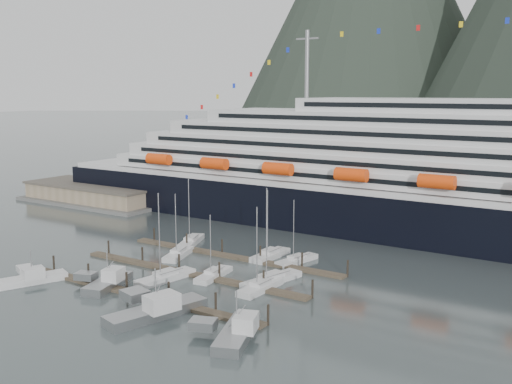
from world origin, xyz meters
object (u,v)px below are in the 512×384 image
(sailboat_e, at_px, (191,242))
(sailboat_h, at_px, (260,288))
(sailboat_g, at_px, (297,260))
(warehouse, at_px, (95,195))
(sailboat_d, at_px, (272,280))
(trawler_b, at_px, (107,282))
(trawler_c, at_px, (156,310))
(sailboat_c, at_px, (214,275))
(sailboat_f, at_px, (270,256))
(trawler_d, at_px, (236,332))
(sailboat_b, at_px, (166,278))
(sailboat_a, at_px, (178,255))
(trawler_a, at_px, (32,278))
(cruise_ship, at_px, (471,186))

(sailboat_e, distance_m, sailboat_h, 33.26)
(sailboat_g, bearing_deg, warehouse, 85.76)
(sailboat_h, bearing_deg, sailboat_g, 10.95)
(sailboat_d, distance_m, trawler_b, 27.18)
(trawler_c, bearing_deg, sailboat_h, -4.83)
(sailboat_c, distance_m, trawler_c, 19.40)
(sailboat_f, relative_size, trawler_c, 0.88)
(trawler_d, bearing_deg, sailboat_b, 40.07)
(sailboat_c, bearing_deg, sailboat_h, -105.40)
(sailboat_d, distance_m, sailboat_f, 15.29)
(warehouse, xyz_separation_m, trawler_b, (60.20, -51.55, -1.35))
(sailboat_e, xyz_separation_m, sailboat_g, (25.54, 0.00, -0.03))
(sailboat_g, height_order, trawler_b, sailboat_g)
(warehouse, bearing_deg, sailboat_f, -16.69)
(sailboat_a, relative_size, trawler_c, 0.83)
(sailboat_h, height_order, trawler_b, sailboat_h)
(sailboat_a, height_order, sailboat_f, sailboat_f)
(sailboat_e, relative_size, trawler_a, 1.26)
(cruise_ship, distance_m, sailboat_b, 68.14)
(sailboat_c, xyz_separation_m, sailboat_h, (10.49, -1.34, 0.03))
(sailboat_a, relative_size, sailboat_e, 0.90)
(sailboat_c, bearing_deg, sailboat_b, 126.39)
(sailboat_b, distance_m, sailboat_g, 25.45)
(warehouse, xyz_separation_m, sailboat_h, (82.21, -39.22, -1.81))
(sailboat_g, bearing_deg, sailboat_d, -158.29)
(sailboat_g, xyz_separation_m, trawler_d, (10.58, -35.04, 0.51))
(warehouse, relative_size, sailboat_g, 3.67)
(sailboat_e, bearing_deg, warehouse, 45.25)
(sailboat_a, relative_size, trawler_b, 1.16)
(sailboat_d, bearing_deg, cruise_ship, -10.87)
(trawler_d, bearing_deg, sailboat_g, -3.94)
(sailboat_a, xyz_separation_m, sailboat_b, (7.83, -12.51, 0.02))
(warehouse, relative_size, sailboat_a, 3.51)
(sailboat_f, xyz_separation_m, sailboat_h, (8.80, -17.21, -0.00))
(sailboat_h, xyz_separation_m, trawler_d, (7.66, -17.83, 0.47))
(trawler_d, bearing_deg, sailboat_h, 2.51)
(warehouse, bearing_deg, trawler_a, -49.94)
(sailboat_e, xyz_separation_m, trawler_b, (6.46, -29.54, 0.46))
(sailboat_d, height_order, sailboat_g, sailboat_d)
(sailboat_c, relative_size, sailboat_d, 0.69)
(trawler_d, bearing_deg, sailboat_a, 30.11)
(sailboat_a, distance_m, trawler_c, 31.22)
(cruise_ship, bearing_deg, trawler_b, -122.96)
(sailboat_c, height_order, sailboat_h, sailboat_h)
(trawler_a, height_order, trawler_c, trawler_c)
(warehouse, height_order, sailboat_h, sailboat_h)
(cruise_ship, bearing_deg, warehouse, -172.77)
(cruise_ship, bearing_deg, sailboat_a, -134.94)
(sailboat_d, height_order, sailboat_f, sailboat_d)
(sailboat_d, distance_m, trawler_a, 40.35)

